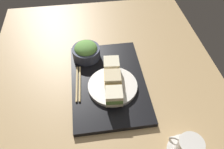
# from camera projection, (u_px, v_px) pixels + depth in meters

# --- Properties ---
(ground_plane) EXTENTS (1.40, 1.00, 0.03)m
(ground_plane) POSITION_uv_depth(u_px,v_px,m) (108.00, 97.00, 0.90)
(ground_plane) COLOR tan
(serving_tray) EXTENTS (0.45, 0.30, 0.02)m
(serving_tray) POSITION_uv_depth(u_px,v_px,m) (108.00, 82.00, 0.92)
(serving_tray) COLOR black
(serving_tray) RESTS_ON ground_plane
(sandwich_plate) EXTENTS (0.20, 0.20, 0.02)m
(sandwich_plate) POSITION_uv_depth(u_px,v_px,m) (113.00, 86.00, 0.89)
(sandwich_plate) COLOR white
(sandwich_plate) RESTS_ON serving_tray
(sandwich_near) EXTENTS (0.07, 0.07, 0.06)m
(sandwich_near) POSITION_uv_depth(u_px,v_px,m) (111.00, 66.00, 0.91)
(sandwich_near) COLOR #EFE5C1
(sandwich_near) RESTS_ON sandwich_plate
(sandwich_middle) EXTENTS (0.07, 0.07, 0.06)m
(sandwich_middle) POSITION_uv_depth(u_px,v_px,m) (113.00, 80.00, 0.86)
(sandwich_middle) COLOR beige
(sandwich_middle) RESTS_ON sandwich_plate
(sandwich_far) EXTENTS (0.07, 0.07, 0.05)m
(sandwich_far) POSITION_uv_depth(u_px,v_px,m) (114.00, 96.00, 0.81)
(sandwich_far) COLOR #EFE5C1
(sandwich_far) RESTS_ON sandwich_plate
(salad_bowl) EXTENTS (0.12, 0.12, 0.08)m
(salad_bowl) POSITION_uv_depth(u_px,v_px,m) (86.00, 51.00, 0.98)
(salad_bowl) COLOR #33384C
(salad_bowl) RESTS_ON serving_tray
(chopsticks_pair) EXTENTS (0.18, 0.03, 0.01)m
(chopsticks_pair) POSITION_uv_depth(u_px,v_px,m) (78.00, 83.00, 0.90)
(chopsticks_pair) COLOR tan
(chopsticks_pair) RESTS_ON serving_tray
(coffee_cup) EXTENTS (0.13, 0.13, 0.07)m
(coffee_cup) POSITION_uv_depth(u_px,v_px,m) (188.00, 148.00, 0.71)
(coffee_cup) COLOR silver
(coffee_cup) RESTS_ON ground_plane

